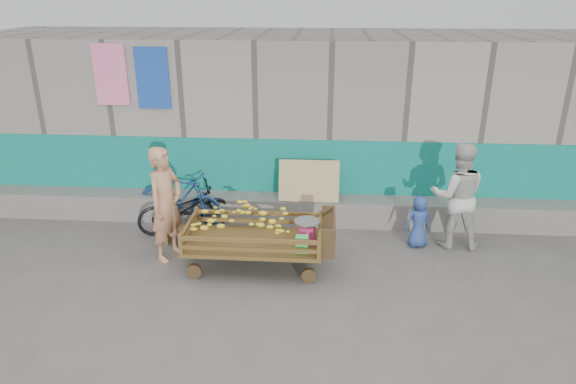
# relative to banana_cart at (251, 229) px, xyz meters

# --- Properties ---
(ground) EXTENTS (80.00, 80.00, 0.00)m
(ground) POSITION_rel_banana_cart_xyz_m (0.46, -0.72, -0.61)
(ground) COLOR #54514C
(ground) RESTS_ON ground
(building_wall) EXTENTS (12.00, 3.50, 3.00)m
(building_wall) POSITION_rel_banana_cart_xyz_m (0.45, 3.33, 0.86)
(building_wall) COLOR gray
(building_wall) RESTS_ON ground
(banana_cart) EXTENTS (2.10, 0.96, 0.90)m
(banana_cart) POSITION_rel_banana_cart_xyz_m (0.00, 0.00, 0.00)
(banana_cart) COLOR brown
(banana_cart) RESTS_ON ground
(bench) EXTENTS (0.93, 0.28, 0.23)m
(bench) POSITION_rel_banana_cart_xyz_m (-1.08, 0.71, -0.44)
(bench) COLOR brown
(bench) RESTS_ON ground
(vendor_man) EXTENTS (0.62, 0.74, 1.72)m
(vendor_man) POSITION_rel_banana_cart_xyz_m (-1.27, 0.23, 0.25)
(vendor_man) COLOR tan
(vendor_man) RESTS_ON ground
(woman) EXTENTS (0.85, 0.68, 1.67)m
(woman) POSITION_rel_banana_cart_xyz_m (3.03, 0.93, 0.23)
(woman) COLOR beige
(woman) RESTS_ON ground
(child) EXTENTS (0.48, 0.39, 0.84)m
(child) POSITION_rel_banana_cart_xyz_m (2.48, 0.86, -0.19)
(child) COLOR #2A448D
(child) RESTS_ON ground
(bicycle_dark) EXTENTS (1.62, 1.12, 0.81)m
(bicycle_dark) POSITION_rel_banana_cart_xyz_m (-1.27, 1.13, -0.20)
(bicycle_dark) COLOR black
(bicycle_dark) RESTS_ON ground
(bicycle_blue) EXTENTS (1.69, 0.93, 0.98)m
(bicycle_blue) POSITION_rel_banana_cart_xyz_m (-1.40, 1.33, -0.12)
(bicycle_blue) COLOR navy
(bicycle_blue) RESTS_ON ground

